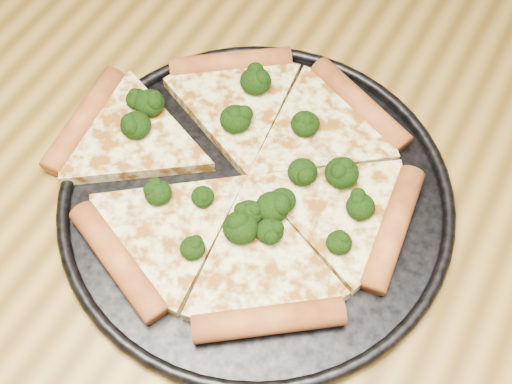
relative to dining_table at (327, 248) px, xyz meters
The scene contains 4 objects.
dining_table is the anchor object (origin of this frame).
pizza_pan 0.13m from the dining_table, 158.18° to the right, with size 0.41×0.41×0.02m.
pizza 0.15m from the dining_table, 168.36° to the right, with size 0.39×0.37×0.03m.
broccoli_florets 0.16m from the dining_table, behind, with size 0.30×0.24×0.03m.
Camera 1 is at (0.09, -0.33, 1.34)m, focal length 46.01 mm.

